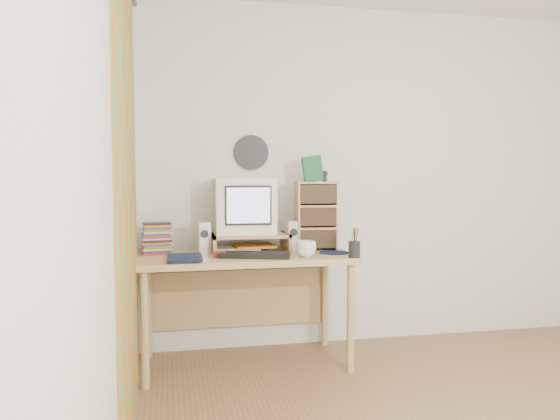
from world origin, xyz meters
name	(u,v)px	position (x,y,z in m)	size (l,w,h in m)	color
back_wall	(372,177)	(0.00, 1.75, 1.25)	(3.50, 3.50, 0.00)	white
left_wall	(107,182)	(-1.75, 0.00, 1.25)	(3.50, 3.50, 0.00)	white
curtain	(128,202)	(-1.71, 0.48, 1.15)	(2.20, 2.20, 0.00)	#C7651C
wall_disc	(251,152)	(-0.93, 1.73, 1.43)	(0.25, 0.25, 0.02)	black
desk	(244,272)	(-1.03, 1.44, 0.62)	(1.40, 0.70, 0.75)	tan
monitor_riser	(250,237)	(-0.98, 1.48, 0.84)	(0.52, 0.30, 0.12)	tan
crt_monitor	(245,206)	(-1.00, 1.53, 1.06)	(0.40, 0.40, 0.38)	white
speaker_left	(204,238)	(-1.29, 1.44, 0.85)	(0.08, 0.08, 0.21)	#B5B5BA
speaker_right	(292,236)	(-0.69, 1.43, 0.85)	(0.08, 0.08, 0.21)	#B5B5BA
keyboard	(254,255)	(-0.99, 1.21, 0.77)	(0.45, 0.15, 0.03)	black
dvd_stack	(156,235)	(-1.60, 1.48, 0.88)	(0.18, 0.13, 0.25)	brown
cd_rack	(316,216)	(-0.52, 1.46, 0.99)	(0.28, 0.15, 0.47)	tan
mug	(306,249)	(-0.67, 1.15, 0.80)	(0.13, 0.13, 0.10)	white
diary	(167,256)	(-1.53, 1.20, 0.78)	(0.26, 0.19, 0.05)	#0D1832
mousepad	(334,253)	(-0.44, 1.29, 0.75)	(0.20, 0.20, 0.00)	#0F1A34
pen_cup	(354,246)	(-0.38, 1.07, 0.82)	(0.07, 0.07, 0.15)	black
papers	(242,248)	(-1.03, 1.51, 0.77)	(0.31, 0.23, 0.04)	silver
red_box	(220,254)	(-1.21, 1.24, 0.77)	(0.08, 0.05, 0.04)	#AA1D12
game_box	(312,169)	(-0.55, 1.44, 1.31)	(0.14, 0.03, 0.18)	#185530
webcam	(325,176)	(-0.46, 1.46, 1.26)	(0.05, 0.05, 0.08)	black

